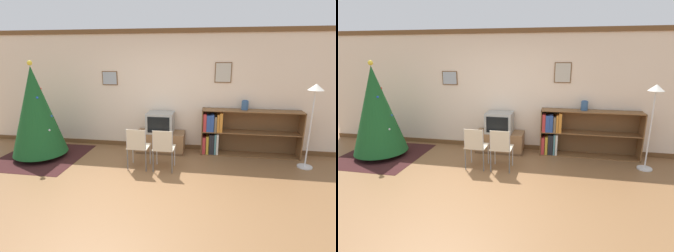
% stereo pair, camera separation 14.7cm
% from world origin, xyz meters
% --- Properties ---
extents(ground_plane, '(24.00, 24.00, 0.00)m').
position_xyz_m(ground_plane, '(0.00, 0.00, 0.00)').
color(ground_plane, brown).
extents(wall_back, '(9.00, 0.11, 2.70)m').
position_xyz_m(wall_back, '(0.00, 2.34, 1.35)').
color(wall_back, beige).
rests_on(wall_back, ground_plane).
extents(area_rug, '(1.73, 1.73, 0.01)m').
position_xyz_m(area_rug, '(-2.49, 1.28, 0.00)').
color(area_rug, '#381919').
rests_on(area_rug, ground_plane).
extents(christmas_tree, '(1.10, 1.10, 2.04)m').
position_xyz_m(christmas_tree, '(-2.49, 1.28, 1.02)').
color(christmas_tree, maroon).
rests_on(christmas_tree, area_rug).
extents(tv_console, '(1.09, 0.50, 0.46)m').
position_xyz_m(tv_console, '(-0.00, 2.03, 0.23)').
color(tv_console, brown).
rests_on(tv_console, ground_plane).
extents(television, '(0.59, 0.49, 0.45)m').
position_xyz_m(television, '(-0.00, 2.02, 0.69)').
color(television, '#9E9E99').
rests_on(television, tv_console).
extents(folding_chair_left, '(0.40, 0.40, 0.82)m').
position_xyz_m(folding_chair_left, '(-0.25, 1.01, 0.47)').
color(folding_chair_left, beige).
rests_on(folding_chair_left, ground_plane).
extents(folding_chair_right, '(0.40, 0.40, 0.82)m').
position_xyz_m(folding_chair_right, '(0.25, 1.01, 0.47)').
color(folding_chair_right, beige).
rests_on(folding_chair_right, ground_plane).
extents(bookshelf, '(2.09, 0.36, 1.01)m').
position_xyz_m(bookshelf, '(1.60, 2.11, 0.50)').
color(bookshelf, brown).
rests_on(bookshelf, ground_plane).
extents(vase, '(0.15, 0.15, 0.20)m').
position_xyz_m(vase, '(1.82, 2.16, 1.11)').
color(vase, '#335684').
rests_on(vase, bookshelf).
extents(standing_lamp, '(0.28, 0.28, 1.64)m').
position_xyz_m(standing_lamp, '(2.98, 1.59, 1.26)').
color(standing_lamp, silver).
rests_on(standing_lamp, ground_plane).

